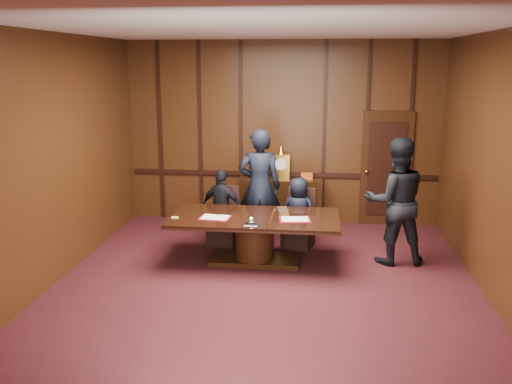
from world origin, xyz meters
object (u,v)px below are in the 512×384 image
sideboard (281,200)px  conference_table (255,232)px  signatory_right (298,213)px  signatory_left (222,208)px  witness_left (260,187)px  witness_right (396,201)px

sideboard → conference_table: size_ratio=0.61×
conference_table → sideboard: bearing=83.2°
sideboard → signatory_right: sideboard is taller
signatory_left → witness_left: bearing=-144.7°
conference_table → signatory_left: signatory_left is taller
conference_table → signatory_right: signatory_right is taller
witness_left → witness_right: bearing=157.5°
witness_left → witness_right: 2.31m
witness_left → signatory_left: bearing=13.9°
sideboard → conference_table: bearing=-96.8°
signatory_left → witness_left: (0.62, 0.20, 0.34)m
signatory_right → witness_right: 1.64m
signatory_right → witness_left: size_ratio=0.61×
sideboard → conference_table: (-0.26, -2.16, 0.02)m
signatory_right → witness_left: 0.81m
signatory_right → witness_right: (1.51, -0.52, 0.38)m
witness_right → sideboard: bearing=-51.7°
sideboard → conference_table: sideboard is taller
signatory_left → sideboard: bearing=-106.5°
conference_table → signatory_left: size_ratio=1.99×
witness_left → signatory_right: bearing=159.3°
conference_table → signatory_left: (-0.65, 0.80, 0.15)m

